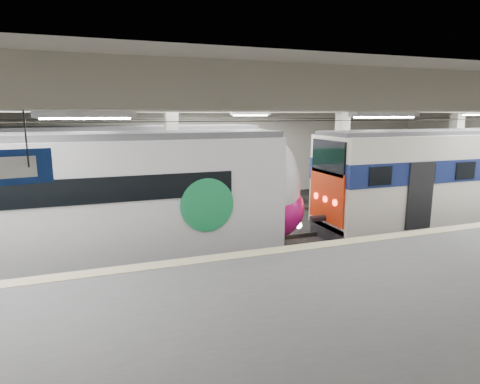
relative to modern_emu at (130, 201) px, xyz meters
name	(u,v)px	position (x,y,z in m)	size (l,w,h in m)	color
station_hall	(292,168)	(4.98, -1.74, 1.09)	(36.00, 24.00, 5.75)	black
modern_emu	(130,201)	(0.00, 0.00, 0.00)	(13.56, 2.80, 4.39)	silver
older_rer	(453,177)	(13.76, 0.00, 0.09)	(12.89, 2.85, 4.28)	silver
far_train	(107,174)	(-0.56, 5.50, 0.12)	(13.81, 2.90, 4.41)	silver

